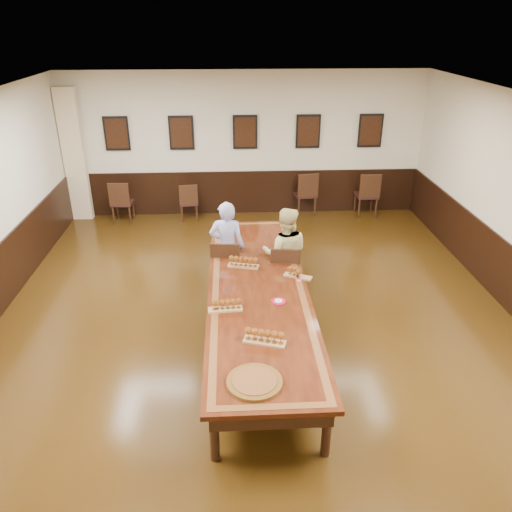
{
  "coord_description": "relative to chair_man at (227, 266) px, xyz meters",
  "views": [
    {
      "loc": [
        -0.36,
        -6.14,
        4.2
      ],
      "look_at": [
        0.0,
        0.5,
        1.0
      ],
      "focal_mm": 35.0,
      "sensor_mm": 36.0,
      "label": 1
    }
  ],
  "objects": [
    {
      "name": "floor",
      "position": [
        0.44,
        -1.2,
        -0.5
      ],
      "size": [
        8.0,
        10.0,
        0.02
      ],
      "primitive_type": "cube",
      "color": "black",
      "rests_on": "ground"
    },
    {
      "name": "ceiling",
      "position": [
        0.44,
        -1.2,
        2.72
      ],
      "size": [
        8.0,
        10.0,
        0.02
      ],
      "primitive_type": "cube",
      "color": "white",
      "rests_on": "floor"
    },
    {
      "name": "wall_back",
      "position": [
        0.44,
        3.81,
        1.11
      ],
      "size": [
        8.0,
        0.02,
        3.2
      ],
      "primitive_type": "cube",
      "color": "beige",
      "rests_on": "floor"
    },
    {
      "name": "chair_man",
      "position": [
        0.0,
        0.0,
        0.0
      ],
      "size": [
        0.51,
        0.55,
        0.98
      ],
      "primitive_type": null,
      "rotation": [
        0.0,
        0.0,
        3.03
      ],
      "color": "black",
      "rests_on": "floor"
    },
    {
      "name": "chair_woman",
      "position": [
        0.93,
        -0.25,
        -0.0
      ],
      "size": [
        0.51,
        0.55,
        0.98
      ],
      "primitive_type": null,
      "rotation": [
        0.0,
        0.0,
        3.04
      ],
      "color": "black",
      "rests_on": "floor"
    },
    {
      "name": "spare_chair_a",
      "position": [
        -2.33,
        3.36,
        -0.01
      ],
      "size": [
        0.47,
        0.51,
        0.96
      ],
      "primitive_type": null,
      "rotation": [
        0.0,
        0.0,
        3.1
      ],
      "color": "black",
      "rests_on": "floor"
    },
    {
      "name": "spare_chair_b",
      "position": [
        -0.87,
        3.42,
        -0.06
      ],
      "size": [
        0.46,
        0.49,
        0.87
      ],
      "primitive_type": null,
      "rotation": [
        0.0,
        0.0,
        3.28
      ],
      "color": "black",
      "rests_on": "floor"
    },
    {
      "name": "spare_chair_c",
      "position": [
        1.82,
        3.64,
        0.01
      ],
      "size": [
        0.54,
        0.58,
        1.01
      ],
      "primitive_type": null,
      "rotation": [
        0.0,
        0.0,
        3.27
      ],
      "color": "black",
      "rests_on": "floor"
    },
    {
      "name": "spare_chair_d",
      "position": [
        3.23,
        3.48,
        0.02
      ],
      "size": [
        0.48,
        0.53,
        1.03
      ],
      "primitive_type": null,
      "rotation": [
        0.0,
        0.0,
        3.15
      ],
      "color": "black",
      "rests_on": "floor"
    },
    {
      "name": "person_man",
      "position": [
        0.01,
        0.1,
        0.29
      ],
      "size": [
        0.61,
        0.44,
        1.57
      ],
      "primitive_type": "imported",
      "rotation": [
        0.0,
        0.0,
        3.03
      ],
      "color": "#505DCA",
      "rests_on": "floor"
    },
    {
      "name": "person_woman",
      "position": [
        0.94,
        -0.15,
        0.28
      ],
      "size": [
        0.82,
        0.67,
        1.54
      ],
      "primitive_type": "imported",
      "rotation": [
        0.0,
        0.0,
        3.04
      ],
      "color": "beige",
      "rests_on": "floor"
    },
    {
      "name": "pink_phone",
      "position": [
        1.04,
        -1.01,
        0.26
      ],
      "size": [
        0.07,
        0.13,
        0.01
      ],
      "primitive_type": "cube",
      "rotation": [
        0.0,
        0.0,
        0.04
      ],
      "color": "#F0509F",
      "rests_on": "conference_table"
    },
    {
      "name": "curtain",
      "position": [
        -3.31,
        3.62,
        0.96
      ],
      "size": [
        0.45,
        0.18,
        2.9
      ],
      "primitive_type": "cube",
      "color": "beige",
      "rests_on": "floor"
    },
    {
      "name": "wainscoting",
      "position": [
        0.44,
        -1.2,
        0.01
      ],
      "size": [
        8.0,
        10.0,
        1.0
      ],
      "color": "black",
      "rests_on": "floor"
    },
    {
      "name": "conference_table",
      "position": [
        0.44,
        -1.2,
        0.12
      ],
      "size": [
        1.4,
        5.0,
        0.76
      ],
      "color": "black",
      "rests_on": "floor"
    },
    {
      "name": "posters",
      "position": [
        0.44,
        3.74,
        1.41
      ],
      "size": [
        6.14,
        0.04,
        0.74
      ],
      "color": "black",
      "rests_on": "wall_back"
    },
    {
      "name": "flight_a",
      "position": [
        0.26,
        -0.56,
        0.34
      ],
      "size": [
        0.49,
        0.26,
        0.18
      ],
      "color": "#9B6C41",
      "rests_on": "conference_table"
    },
    {
      "name": "flight_b",
      "position": [
        1.02,
        -0.94,
        0.33
      ],
      "size": [
        0.43,
        0.29,
        0.15
      ],
      "color": "#9B6C41",
      "rests_on": "conference_table"
    },
    {
      "name": "flight_c",
      "position": [
        -0.01,
        -1.79,
        0.34
      ],
      "size": [
        0.45,
        0.17,
        0.17
      ],
      "color": "#9B6C41",
      "rests_on": "conference_table"
    },
    {
      "name": "flight_d",
      "position": [
        0.44,
        -2.54,
        0.34
      ],
      "size": [
        0.52,
        0.3,
        0.19
      ],
      "color": "#9B6C41",
      "rests_on": "conference_table"
    },
    {
      "name": "red_plate_grp",
      "position": [
        0.69,
        -1.62,
        0.27
      ],
      "size": [
        0.2,
        0.2,
        0.03
      ],
      "color": "red",
      "rests_on": "conference_table"
    },
    {
      "name": "carved_platter",
      "position": [
        0.29,
        -3.24,
        0.28
      ],
      "size": [
        0.62,
        0.62,
        0.05
      ],
      "color": "#523210",
      "rests_on": "conference_table"
    }
  ]
}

